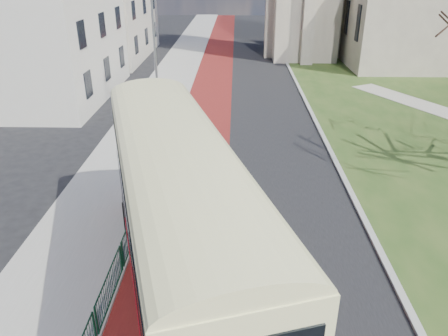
{
  "coord_description": "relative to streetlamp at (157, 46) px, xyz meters",
  "views": [
    {
      "loc": [
        0.8,
        -10.96,
        9.54
      ],
      "look_at": [
        0.38,
        4.99,
        2.0
      ],
      "focal_mm": 35.0,
      "sensor_mm": 36.0,
      "label": 1
    }
  ],
  "objects": [
    {
      "name": "ground",
      "position": [
        4.35,
        -18.0,
        -4.59
      ],
      "size": [
        160.0,
        160.0,
        0.0
      ],
      "primitive_type": "plane",
      "color": "black",
      "rests_on": "ground"
    },
    {
      "name": "road_carriageway",
      "position": [
        5.85,
        2.0,
        -4.59
      ],
      "size": [
        9.0,
        120.0,
        0.01
      ],
      "primitive_type": "cube",
      "color": "black",
      "rests_on": "ground"
    },
    {
      "name": "bus_lane",
      "position": [
        3.15,
        2.0,
        -4.59
      ],
      "size": [
        3.4,
        120.0,
        0.01
      ],
      "primitive_type": "cube",
      "color": "#591414",
      "rests_on": "ground"
    },
    {
      "name": "pavement_west",
      "position": [
        -0.65,
        2.0,
        -4.53
      ],
      "size": [
        4.0,
        120.0,
        0.12
      ],
      "primitive_type": "cube",
      "color": "gray",
      "rests_on": "ground"
    },
    {
      "name": "kerb_west",
      "position": [
        1.35,
        2.0,
        -4.53
      ],
      "size": [
        0.25,
        120.0,
        0.13
      ],
      "primitive_type": "cube",
      "color": "#999993",
      "rests_on": "ground"
    },
    {
      "name": "kerb_east",
      "position": [
        10.45,
        4.0,
        -4.53
      ],
      "size": [
        0.25,
        80.0,
        0.13
      ],
      "primitive_type": "cube",
      "color": "#999993",
      "rests_on": "ground"
    },
    {
      "name": "pedestrian_railing",
      "position": [
        1.4,
        -14.0,
        -4.04
      ],
      "size": [
        0.07,
        24.0,
        1.12
      ],
      "color": "#0D3922",
      "rests_on": "ground"
    },
    {
      "name": "street_block_near",
      "position": [
        -9.65,
        4.0,
        1.92
      ],
      "size": [
        10.3,
        14.3,
        13.0
      ],
      "color": "beige",
      "rests_on": "ground"
    },
    {
      "name": "street_block_far",
      "position": [
        -9.65,
        20.0,
        1.17
      ],
      "size": [
        10.3,
        16.3,
        11.5
      ],
      "color": "beige",
      "rests_on": "ground"
    },
    {
      "name": "streetlamp",
      "position": [
        0.0,
        0.0,
        0.0
      ],
      "size": [
        2.13,
        0.18,
        8.0
      ],
      "color": "gray",
      "rests_on": "pavement_west"
    },
    {
      "name": "bus",
      "position": [
        3.55,
        -18.27,
        -1.6
      ],
      "size": [
        6.44,
        12.87,
        5.26
      ],
      "rotation": [
        0.0,
        0.0,
        0.3
      ],
      "color": "maroon",
      "rests_on": "ground"
    }
  ]
}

